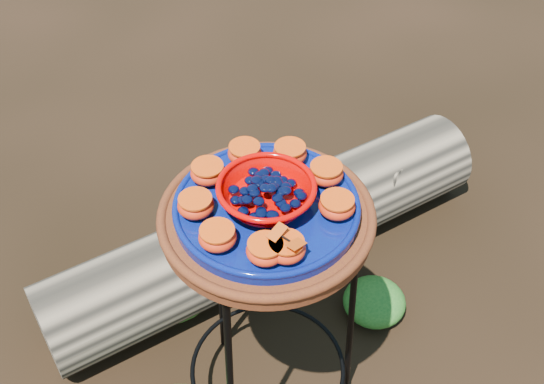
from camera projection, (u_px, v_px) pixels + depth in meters
plant_stand at (267, 323)px, 1.65m from camera, size 0.44×0.44×0.70m
terracotta_saucer at (267, 219)px, 1.39m from camera, size 0.44×0.44×0.04m
cobalt_plate at (267, 208)px, 1.37m from camera, size 0.37×0.37×0.02m
red_bowl at (266, 195)px, 1.35m from camera, size 0.19×0.19×0.05m
glass_gems at (266, 181)px, 1.32m from camera, size 0.15×0.15×0.02m
orange_half_0 at (286, 248)px, 1.25m from camera, size 0.07×0.07×0.04m
orange_half_1 at (337, 206)px, 1.33m from camera, size 0.07×0.07×0.04m
orange_half_2 at (326, 173)px, 1.40m from camera, size 0.07×0.07×0.04m
orange_half_3 at (290, 153)px, 1.44m from camera, size 0.07×0.07×0.04m
orange_half_4 at (245, 153)px, 1.44m from camera, size 0.07×0.07×0.04m
orange_half_5 at (208, 173)px, 1.40m from camera, size 0.07×0.07×0.04m
orange_half_6 at (196, 205)px, 1.33m from camera, size 0.07×0.07×0.04m
orange_half_7 at (217, 237)px, 1.27m from camera, size 0.07×0.07×0.04m
orange_half_8 at (265, 251)px, 1.25m from camera, size 0.07×0.07×0.04m
butterfly at (287, 239)px, 1.23m from camera, size 0.09×0.07×0.01m
driftwood_log at (269, 231)px, 2.16m from camera, size 1.50×0.52×0.27m
foliage_right at (374, 301)px, 2.07m from camera, size 0.19×0.19×0.10m
foliage_back at (168, 279)px, 2.09m from camera, size 0.31×0.31×0.16m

